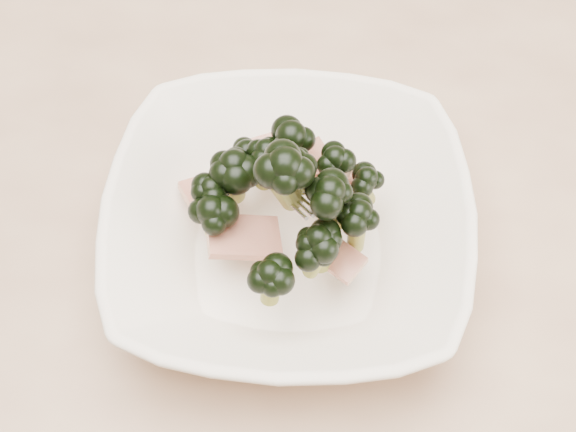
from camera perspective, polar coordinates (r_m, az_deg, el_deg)
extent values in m
cube|color=tan|center=(0.67, -8.00, 0.41)|extent=(1.20, 0.80, 0.04)
imported|color=#F3E2CE|center=(0.59, 0.00, -0.93)|extent=(0.28, 0.28, 0.07)
cylinder|color=olive|center=(0.59, -3.72, 2.27)|extent=(0.02, 0.02, 0.04)
ellipsoid|color=black|center=(0.57, -3.85, 3.64)|extent=(0.04, 0.04, 0.03)
cylinder|color=olive|center=(0.58, -5.31, -0.78)|extent=(0.02, 0.02, 0.03)
ellipsoid|color=black|center=(0.56, -5.48, 0.40)|extent=(0.04, 0.04, 0.03)
cylinder|color=olive|center=(0.55, 2.13, -2.72)|extent=(0.02, 0.01, 0.03)
ellipsoid|color=black|center=(0.54, 2.19, -1.60)|extent=(0.03, 0.03, 0.03)
cylinder|color=olive|center=(0.59, -1.49, 3.33)|extent=(0.02, 0.02, 0.04)
ellipsoid|color=black|center=(0.58, -1.54, 4.64)|extent=(0.03, 0.03, 0.03)
cylinder|color=olive|center=(0.61, -2.83, 3.38)|extent=(0.02, 0.02, 0.03)
ellipsoid|color=black|center=(0.60, -2.91, 4.52)|extent=(0.03, 0.03, 0.03)
cylinder|color=olive|center=(0.55, 2.88, 0.08)|extent=(0.02, 0.02, 0.05)
ellipsoid|color=black|center=(0.53, 3.01, 1.77)|extent=(0.04, 0.04, 0.03)
cylinder|color=olive|center=(0.59, -5.35, 0.98)|extent=(0.02, 0.01, 0.03)
ellipsoid|color=black|center=(0.57, -5.48, 1.99)|extent=(0.03, 0.03, 0.02)
cylinder|color=olive|center=(0.58, 3.87, 0.24)|extent=(0.01, 0.01, 0.03)
ellipsoid|color=black|center=(0.56, 3.97, 1.21)|extent=(0.03, 0.03, 0.02)
cylinder|color=olive|center=(0.61, 5.48, 1.63)|extent=(0.02, 0.02, 0.03)
ellipsoid|color=black|center=(0.59, 5.62, 2.69)|extent=(0.03, 0.03, 0.02)
cylinder|color=olive|center=(0.55, -1.25, -5.08)|extent=(0.01, 0.02, 0.03)
ellipsoid|color=black|center=(0.53, -1.28, -4.13)|extent=(0.03, 0.03, 0.03)
cylinder|color=olive|center=(0.59, 3.25, 2.72)|extent=(0.02, 0.02, 0.04)
ellipsoid|color=black|center=(0.57, 3.37, 4.16)|extent=(0.03, 0.03, 0.02)
cylinder|color=olive|center=(0.57, 4.90, -1.25)|extent=(0.01, 0.02, 0.04)
ellipsoid|color=black|center=(0.54, 5.10, 0.21)|extent=(0.03, 0.03, 0.03)
cylinder|color=olive|center=(0.60, 0.22, 4.14)|extent=(0.03, 0.03, 0.04)
ellipsoid|color=black|center=(0.58, 0.23, 5.71)|extent=(0.04, 0.04, 0.03)
cylinder|color=olive|center=(0.54, -0.20, 1.89)|extent=(0.03, 0.03, 0.05)
ellipsoid|color=black|center=(0.52, -0.20, 3.62)|extent=(0.04, 0.04, 0.03)
cylinder|color=olive|center=(0.55, 1.90, -3.40)|extent=(0.02, 0.01, 0.03)
ellipsoid|color=black|center=(0.54, 1.94, -2.50)|extent=(0.03, 0.03, 0.02)
cylinder|color=olive|center=(0.56, 0.47, 2.66)|extent=(0.02, 0.02, 0.04)
ellipsoid|color=black|center=(0.54, 0.49, 3.98)|extent=(0.03, 0.03, 0.02)
cube|color=maroon|center=(0.60, 2.29, 3.67)|extent=(0.05, 0.04, 0.02)
cube|color=maroon|center=(0.60, 2.18, 3.48)|extent=(0.05, 0.05, 0.02)
cube|color=maroon|center=(0.62, -1.63, 4.70)|extent=(0.04, 0.03, 0.02)
cube|color=maroon|center=(0.61, 3.84, 2.35)|extent=(0.05, 0.04, 0.02)
cube|color=maroon|center=(0.62, -5.53, 1.91)|extent=(0.05, 0.05, 0.01)
cube|color=maroon|center=(0.57, 3.41, -2.86)|extent=(0.05, 0.04, 0.01)
cube|color=maroon|center=(0.58, -3.16, -1.51)|extent=(0.06, 0.05, 0.02)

